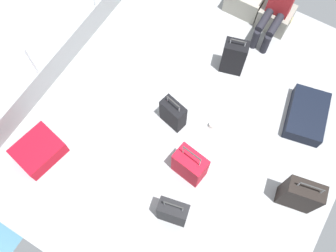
{
  "coord_description": "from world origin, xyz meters",
  "views": [
    {
      "loc": [
        0.8,
        -2.07,
        4.98
      ],
      "look_at": [
        -0.22,
        -0.38,
        0.25
      ],
      "focal_mm": 39.78,
      "sensor_mm": 36.0,
      "label": 1
    }
  ],
  "objects_px": {
    "paper_cup": "(212,125)",
    "suitcase_3": "(173,212)",
    "suitcase_6": "(300,195)",
    "suitcase_4": "(190,165)",
    "passenger_seated": "(277,9)",
    "cargo_crate_1": "(275,17)",
    "suitcase_5": "(39,151)",
    "cargo_crate_0": "(246,0)",
    "suitcase_1": "(173,114)",
    "suitcase_2": "(307,115)",
    "suitcase_0": "(234,57)"
  },
  "relations": [
    {
      "from": "suitcase_3",
      "to": "suitcase_1",
      "type": "bearing_deg",
      "value": 120.76
    },
    {
      "from": "suitcase_0",
      "to": "passenger_seated",
      "type": "bearing_deg",
      "value": 77.64
    },
    {
      "from": "suitcase_0",
      "to": "cargo_crate_0",
      "type": "bearing_deg",
      "value": 106.99
    },
    {
      "from": "suitcase_3",
      "to": "paper_cup",
      "type": "distance_m",
      "value": 1.43
    },
    {
      "from": "suitcase_3",
      "to": "suitcase_4",
      "type": "relative_size",
      "value": 1.02
    },
    {
      "from": "suitcase_0",
      "to": "suitcase_6",
      "type": "height_order",
      "value": "suitcase_6"
    },
    {
      "from": "cargo_crate_1",
      "to": "suitcase_1",
      "type": "xyz_separation_m",
      "value": [
        -0.51,
        -2.33,
        0.07
      ]
    },
    {
      "from": "cargo_crate_0",
      "to": "suitcase_1",
      "type": "xyz_separation_m",
      "value": [
        0.04,
        -2.38,
        0.06
      ]
    },
    {
      "from": "passenger_seated",
      "to": "suitcase_4",
      "type": "distance_m",
      "value": 2.7
    },
    {
      "from": "cargo_crate_1",
      "to": "suitcase_2",
      "type": "distance_m",
      "value": 1.72
    },
    {
      "from": "suitcase_6",
      "to": "paper_cup",
      "type": "bearing_deg",
      "value": 164.98
    },
    {
      "from": "suitcase_5",
      "to": "suitcase_6",
      "type": "bearing_deg",
      "value": 20.3
    },
    {
      "from": "paper_cup",
      "to": "cargo_crate_0",
      "type": "bearing_deg",
      "value": 104.63
    },
    {
      "from": "paper_cup",
      "to": "suitcase_3",
      "type": "bearing_deg",
      "value": -82.69
    },
    {
      "from": "suitcase_4",
      "to": "paper_cup",
      "type": "distance_m",
      "value": 0.79
    },
    {
      "from": "cargo_crate_0",
      "to": "suitcase_6",
      "type": "distance_m",
      "value": 3.25
    },
    {
      "from": "suitcase_4",
      "to": "suitcase_6",
      "type": "relative_size",
      "value": 1.0
    },
    {
      "from": "suitcase_4",
      "to": "passenger_seated",
      "type": "bearing_deg",
      "value": 91.38
    },
    {
      "from": "cargo_crate_1",
      "to": "suitcase_6",
      "type": "height_order",
      "value": "suitcase_6"
    },
    {
      "from": "suitcase_6",
      "to": "paper_cup",
      "type": "height_order",
      "value": "suitcase_6"
    },
    {
      "from": "cargo_crate_1",
      "to": "suitcase_1",
      "type": "relative_size",
      "value": 0.82
    },
    {
      "from": "cargo_crate_0",
      "to": "passenger_seated",
      "type": "bearing_deg",
      "value": -22.8
    },
    {
      "from": "suitcase_3",
      "to": "suitcase_5",
      "type": "distance_m",
      "value": 2.05
    },
    {
      "from": "suitcase_2",
      "to": "paper_cup",
      "type": "relative_size",
      "value": 8.85
    },
    {
      "from": "suitcase_3",
      "to": "suitcase_4",
      "type": "xyz_separation_m",
      "value": [
        -0.12,
        0.64,
        -0.04
      ]
    },
    {
      "from": "suitcase_5",
      "to": "suitcase_0",
      "type": "bearing_deg",
      "value": 57.95
    },
    {
      "from": "cargo_crate_1",
      "to": "suitcase_6",
      "type": "bearing_deg",
      "value": -59.92
    },
    {
      "from": "suitcase_0",
      "to": "suitcase_2",
      "type": "distance_m",
      "value": 1.35
    },
    {
      "from": "paper_cup",
      "to": "suitcase_1",
      "type": "bearing_deg",
      "value": -157.5
    },
    {
      "from": "cargo_crate_0",
      "to": "suitcase_2",
      "type": "xyz_separation_m",
      "value": [
        1.67,
        -1.36,
        -0.08
      ]
    },
    {
      "from": "suitcase_3",
      "to": "paper_cup",
      "type": "xyz_separation_m",
      "value": [
        -0.18,
        1.39,
        -0.27
      ]
    },
    {
      "from": "cargo_crate_0",
      "to": "suitcase_0",
      "type": "relative_size",
      "value": 0.84
    },
    {
      "from": "suitcase_2",
      "to": "suitcase_5",
      "type": "height_order",
      "value": "suitcase_5"
    },
    {
      "from": "suitcase_0",
      "to": "suitcase_5",
      "type": "xyz_separation_m",
      "value": [
        -1.64,
        -2.61,
        -0.19
      ]
    },
    {
      "from": "cargo_crate_0",
      "to": "suitcase_1",
      "type": "distance_m",
      "value": 2.38
    },
    {
      "from": "suitcase_1",
      "to": "suitcase_2",
      "type": "height_order",
      "value": "suitcase_1"
    },
    {
      "from": "suitcase_5",
      "to": "suitcase_6",
      "type": "height_order",
      "value": "suitcase_6"
    },
    {
      "from": "cargo_crate_0",
      "to": "suitcase_0",
      "type": "bearing_deg",
      "value": -73.01
    },
    {
      "from": "suitcase_1",
      "to": "paper_cup",
      "type": "bearing_deg",
      "value": 22.5
    },
    {
      "from": "suitcase_6",
      "to": "suitcase_2",
      "type": "bearing_deg",
      "value": 105.62
    },
    {
      "from": "suitcase_0",
      "to": "suitcase_2",
      "type": "xyz_separation_m",
      "value": [
        1.32,
        -0.2,
        -0.2
      ]
    },
    {
      "from": "paper_cup",
      "to": "suitcase_0",
      "type": "bearing_deg",
      "value": 101.87
    },
    {
      "from": "passenger_seated",
      "to": "suitcase_6",
      "type": "height_order",
      "value": "passenger_seated"
    },
    {
      "from": "cargo_crate_1",
      "to": "suitcase_3",
      "type": "distance_m",
      "value": 3.52
    },
    {
      "from": "suitcase_3",
      "to": "cargo_crate_1",
      "type": "bearing_deg",
      "value": 93.09
    },
    {
      "from": "suitcase_1",
      "to": "cargo_crate_0",
      "type": "bearing_deg",
      "value": 91.05
    },
    {
      "from": "suitcase_1",
      "to": "suitcase_2",
      "type": "xyz_separation_m",
      "value": [
        1.62,
        1.03,
        -0.14
      ]
    },
    {
      "from": "suitcase_5",
      "to": "cargo_crate_0",
      "type": "bearing_deg",
      "value": 71.2
    },
    {
      "from": "suitcase_2",
      "to": "suitcase_5",
      "type": "distance_m",
      "value": 3.81
    },
    {
      "from": "passenger_seated",
      "to": "suitcase_6",
      "type": "distance_m",
      "value": 2.74
    }
  ]
}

